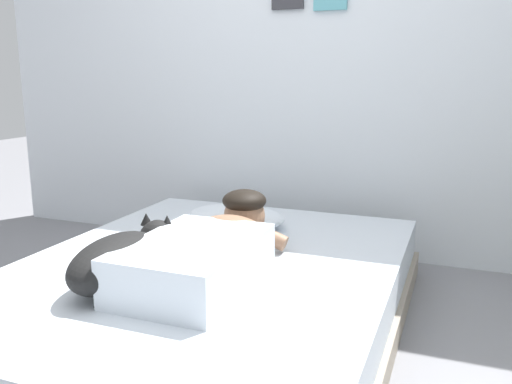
# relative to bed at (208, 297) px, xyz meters

# --- Properties ---
(ground_plane) EXTENTS (12.81, 12.81, 0.00)m
(ground_plane) POSITION_rel_bed_xyz_m (0.09, -0.40, -0.15)
(ground_plane) COLOR gray
(back_wall) EXTENTS (4.41, 0.12, 2.50)m
(back_wall) POSITION_rel_bed_xyz_m (0.09, 1.26, 1.10)
(back_wall) COLOR silver
(back_wall) RESTS_ON ground
(bed) EXTENTS (1.58, 2.06, 0.31)m
(bed) POSITION_rel_bed_xyz_m (0.00, 0.00, 0.00)
(bed) COLOR gray
(bed) RESTS_ON ground
(pillow) EXTENTS (0.52, 0.32, 0.11)m
(pillow) POSITION_rel_bed_xyz_m (-0.10, 0.54, 0.21)
(pillow) COLOR silver
(pillow) RESTS_ON bed
(person_lying) EXTENTS (0.43, 0.92, 0.27)m
(person_lying) POSITION_rel_bed_xyz_m (0.07, -0.11, 0.26)
(person_lying) COLOR silver
(person_lying) RESTS_ON bed
(dog) EXTENTS (0.26, 0.57, 0.21)m
(dog) POSITION_rel_bed_xyz_m (-0.19, -0.34, 0.26)
(dog) COLOR black
(dog) RESTS_ON bed
(coffee_cup) EXTENTS (0.12, 0.09, 0.07)m
(coffee_cup) POSITION_rel_bed_xyz_m (0.09, 0.35, 0.19)
(coffee_cup) COLOR white
(coffee_cup) RESTS_ON bed
(cell_phone) EXTENTS (0.07, 0.14, 0.01)m
(cell_phone) POSITION_rel_bed_xyz_m (-0.13, -0.48, 0.16)
(cell_phone) COLOR black
(cell_phone) RESTS_ON bed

